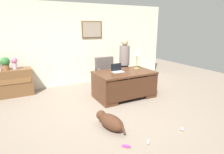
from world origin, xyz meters
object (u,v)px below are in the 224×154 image
(dog_lying, at_px, (110,121))
(dog_toy_plush, at_px, (148,142))
(armchair, at_px, (107,75))
(dog_toy_ball, at_px, (182,129))
(laptop, at_px, (117,70))
(person_standing, at_px, (124,63))
(desk_lamp, at_px, (137,53))
(desk, at_px, (125,84))
(credenza, at_px, (8,83))
(vase_with_flowers, at_px, (14,62))
(potted_plant, at_px, (5,63))
(dog_toy_bone, at_px, (126,146))

(dog_lying, bearing_deg, dog_toy_plush, -63.67)
(armchair, relative_size, dog_lying, 1.30)
(dog_toy_ball, bearing_deg, laptop, 96.12)
(person_standing, xyz_separation_m, desk_lamp, (0.05, -0.62, 0.39))
(desk, height_order, credenza, credenza)
(person_standing, distance_m, vase_with_flowers, 3.25)
(dog_toy_plush, bearing_deg, desk_lamp, 60.05)
(desk_lamp, distance_m, dog_toy_plush, 2.84)
(armchair, distance_m, laptop, 0.81)
(vase_with_flowers, height_order, dog_toy_ball, vase_with_flowers)
(dog_lying, relative_size, dog_toy_ball, 10.02)
(potted_plant, distance_m, dog_toy_plush, 4.37)
(desk, height_order, laptop, laptop)
(armchair, distance_m, person_standing, 0.70)
(armchair, relative_size, potted_plant, 2.83)
(credenza, bearing_deg, potted_plant, 5.85)
(credenza, height_order, dog_toy_ball, credenza)
(laptop, height_order, dog_toy_plush, laptop)
(credenza, bearing_deg, dog_toy_ball, -51.08)
(vase_with_flowers, height_order, potted_plant, potted_plant)
(credenza, distance_m, potted_plant, 0.59)
(dog_lying, xyz_separation_m, dog_toy_ball, (1.21, -0.73, -0.12))
(armchair, height_order, dog_toy_ball, armchair)
(desk_lamp, relative_size, dog_toy_bone, 3.79)
(dog_lying, bearing_deg, credenza, 120.92)
(desk_lamp, bearing_deg, person_standing, 94.55)
(dog_lying, xyz_separation_m, vase_with_flowers, (-1.53, 2.95, 0.82))
(desk, bearing_deg, dog_toy_bone, -120.61)
(armchair, distance_m, potted_plant, 2.91)
(vase_with_flowers, bearing_deg, desk, -31.14)
(dog_toy_bone, bearing_deg, laptop, 64.61)
(armchair, bearing_deg, dog_toy_ball, -86.07)
(credenza, height_order, dog_toy_bone, credenza)
(credenza, relative_size, dog_toy_bone, 8.51)
(vase_with_flowers, height_order, dog_toy_plush, vase_with_flowers)
(dog_toy_ball, bearing_deg, potted_plant, 128.79)
(vase_with_flowers, bearing_deg, potted_plant, 180.00)
(desk, bearing_deg, potted_plant, 150.86)
(credenza, distance_m, dog_toy_bone, 4.03)
(vase_with_flowers, bearing_deg, person_standing, -14.89)
(desk, xyz_separation_m, desk_lamp, (0.51, 0.17, 0.80))
(laptop, distance_m, vase_with_flowers, 2.92)
(armchair, relative_size, laptop, 3.19)
(armchair, bearing_deg, dog_toy_bone, -110.03)
(potted_plant, bearing_deg, armchair, -15.49)
(armchair, bearing_deg, dog_lying, -114.67)
(dog_toy_bone, bearing_deg, desk, 59.39)
(vase_with_flowers, bearing_deg, armchair, -16.79)
(dog_lying, bearing_deg, desk_lamp, 42.12)
(dog_toy_ball, bearing_deg, desk, 91.56)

